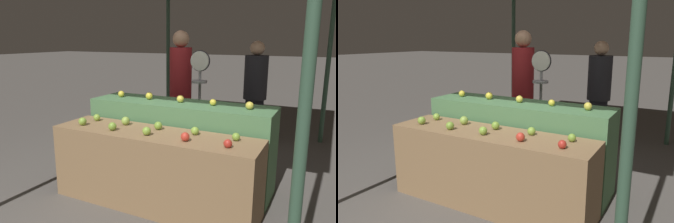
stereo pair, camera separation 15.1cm
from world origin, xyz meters
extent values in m
plane|color=#59544F|center=(0.00, 0.00, 0.00)|extent=(60.00, 60.00, 0.00)
cylinder|color=#33513D|center=(1.39, -0.83, 1.36)|extent=(0.07, 0.07, 2.72)
cylinder|color=#33513D|center=(-1.39, 3.02, 1.36)|extent=(0.07, 0.07, 2.72)
cube|color=olive|center=(0.00, 0.00, 0.38)|extent=(2.09, 0.55, 0.76)
cube|color=#4C7A4C|center=(0.00, 0.60, 0.48)|extent=(2.09, 0.55, 0.95)
sphere|color=#84AD3D|center=(-0.79, -0.10, 0.80)|extent=(0.08, 0.08, 0.08)
sphere|color=#7AA338|center=(-0.39, -0.12, 0.80)|extent=(0.08, 0.08, 0.08)
sphere|color=#84AD3D|center=(-0.01, -0.10, 0.80)|extent=(0.08, 0.08, 0.08)
sphere|color=red|center=(0.39, -0.10, 0.80)|extent=(0.08, 0.08, 0.08)
sphere|color=#B72D23|center=(0.78, -0.10, 0.80)|extent=(0.07, 0.07, 0.07)
sphere|color=#84AD3D|center=(-0.78, 0.12, 0.80)|extent=(0.08, 0.08, 0.08)
sphere|color=#8EB247|center=(-0.40, 0.11, 0.81)|extent=(0.09, 0.09, 0.09)
sphere|color=#7AA338|center=(-0.01, 0.11, 0.80)|extent=(0.08, 0.08, 0.08)
sphere|color=#84AD3D|center=(0.39, 0.12, 0.80)|extent=(0.08, 0.08, 0.08)
sphere|color=#7AA338|center=(0.78, 0.11, 0.80)|extent=(0.07, 0.07, 0.07)
sphere|color=gold|center=(-0.78, 0.59, 0.99)|extent=(0.08, 0.08, 0.08)
sphere|color=gold|center=(-0.40, 0.61, 0.99)|extent=(0.08, 0.08, 0.08)
sphere|color=yellow|center=(0.01, 0.61, 0.99)|extent=(0.08, 0.08, 0.08)
sphere|color=gold|center=(0.39, 0.61, 0.99)|extent=(0.07, 0.07, 0.07)
sphere|color=gold|center=(0.78, 0.59, 0.99)|extent=(0.08, 0.08, 0.08)
cylinder|color=#99999E|center=(-0.03, 1.27, 0.70)|extent=(0.04, 0.04, 1.40)
cylinder|color=black|center=(-0.03, 1.26, 1.37)|extent=(0.26, 0.01, 0.26)
cylinder|color=silver|center=(-0.03, 1.25, 1.37)|extent=(0.24, 0.02, 0.24)
cylinder|color=#99999E|center=(-0.03, 1.25, 1.18)|extent=(0.01, 0.01, 0.14)
cylinder|color=#99999E|center=(-0.03, 1.25, 1.11)|extent=(0.20, 0.20, 0.03)
cube|color=#2D2D38|center=(-0.42, 1.51, 0.41)|extent=(0.27, 0.23, 0.82)
cylinder|color=maroon|center=(-0.42, 1.51, 1.17)|extent=(0.42, 0.42, 0.71)
sphere|color=tan|center=(-0.42, 1.51, 1.64)|extent=(0.23, 0.23, 0.23)
cube|color=#2D2D38|center=(0.45, 2.32, 0.38)|extent=(0.29, 0.23, 0.75)
cylinder|color=#232328|center=(0.45, 2.32, 1.08)|extent=(0.44, 0.44, 0.65)
sphere|color=tan|center=(0.45, 2.32, 1.51)|extent=(0.21, 0.21, 0.21)
camera|label=1|loc=(1.52, -2.64, 1.65)|focal=35.00mm
camera|label=2|loc=(1.66, -2.57, 1.65)|focal=35.00mm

